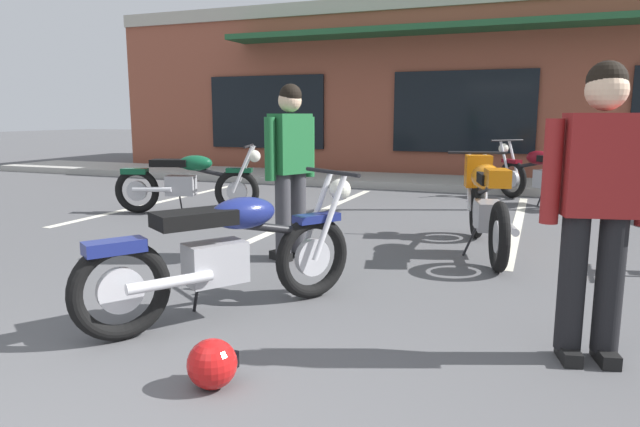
{
  "coord_description": "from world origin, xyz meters",
  "views": [
    {
      "loc": [
        1.6,
        -0.93,
        1.39
      ],
      "look_at": [
        -0.15,
        3.57,
        0.55
      ],
      "focal_mm": 31.95,
      "sensor_mm": 36.0,
      "label": 1
    }
  ],
  "objects": [
    {
      "name": "ground_plane",
      "position": [
        0.0,
        3.36,
        0.0
      ],
      "size": [
        80.0,
        80.0,
        0.0
      ],
      "primitive_type": "plane",
      "color": "#515154"
    },
    {
      "name": "sidewalk_kerb",
      "position": [
        0.0,
        10.3,
        0.07
      ],
      "size": [
        22.0,
        1.8,
        0.14
      ],
      "primitive_type": "cube",
      "color": "#A8A59E",
      "rests_on": "ground_plane"
    },
    {
      "name": "brick_storefront_building",
      "position": [
        0.0,
        14.49,
        1.96
      ],
      "size": [
        17.26,
        6.92,
        3.91
      ],
      "color": "brown",
      "rests_on": "ground_plane"
    },
    {
      "name": "painted_stall_lines",
      "position": [
        0.0,
        6.7,
        0.0
      ],
      "size": [
        8.32,
        4.8,
        0.01
      ],
      "color": "silver",
      "rests_on": "ground_plane"
    },
    {
      "name": "motorcycle_foreground_classic",
      "position": [
        -0.36,
        2.39,
        0.46
      ],
      "size": [
        1.4,
        1.84,
        0.98
      ],
      "color": "black",
      "rests_on": "ground_plane"
    },
    {
      "name": "motorcycle_black_cruiser",
      "position": [
        1.1,
        5.06,
        0.53
      ],
      "size": [
        0.88,
        2.08,
        0.98
      ],
      "color": "black",
      "rests_on": "ground_plane"
    },
    {
      "name": "motorcycle_silver_naked",
      "position": [
        -3.04,
        5.85,
        0.46
      ],
      "size": [
        2.04,
        0.99,
        0.98
      ],
      "color": "black",
      "rests_on": "ground_plane"
    },
    {
      "name": "motorcycle_green_cafe_racer",
      "position": [
        1.64,
        8.62,
        0.46
      ],
      "size": [
        1.61,
        1.69,
        0.98
      ],
      "color": "black",
      "rests_on": "ground_plane"
    },
    {
      "name": "person_in_black_shirt",
      "position": [
        1.9,
        2.51,
        0.95
      ],
      "size": [
        0.61,
        0.34,
        1.68
      ],
      "color": "black",
      "rests_on": "ground_plane"
    },
    {
      "name": "person_in_shorts_foreground",
      "position": [
        -0.62,
        4.0,
        0.95
      ],
      "size": [
        0.38,
        0.59,
        1.68
      ],
      "color": "black",
      "rests_on": "ground_plane"
    },
    {
      "name": "helmet_on_pavement",
      "position": [
        0.09,
        1.42,
        0.13
      ],
      "size": [
        0.26,
        0.26,
        0.26
      ],
      "color": "#B71414",
      "rests_on": "ground_plane"
    }
  ]
}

